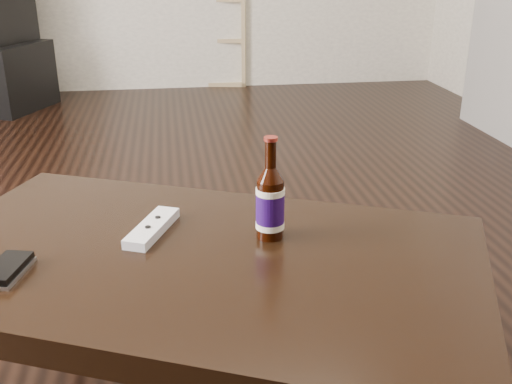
{
  "coord_description": "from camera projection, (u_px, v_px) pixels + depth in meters",
  "views": [
    {
      "loc": [
        0.35,
        -1.7,
        1.0
      ],
      "look_at": [
        0.52,
        -0.57,
        0.54
      ],
      "focal_mm": 42.0,
      "sensor_mm": 36.0,
      "label": 1
    }
  ],
  "objects": [
    {
      "name": "phone",
      "position": [
        7.0,
        270.0,
        1.13
      ],
      "size": [
        0.09,
        0.13,
        0.02
      ],
      "rotation": [
        0.0,
        0.0,
        -0.25
      ],
      "color": "#A8A8AA",
      "rests_on": "coffee_table"
    },
    {
      "name": "floor",
      "position": [
        66.0,
        293.0,
        1.89
      ],
      "size": [
        5.0,
        6.0,
        0.01
      ],
      "primitive_type": "cube",
      "color": "black",
      "rests_on": "ground"
    },
    {
      "name": "remote",
      "position": [
        152.0,
        228.0,
        1.3
      ],
      "size": [
        0.12,
        0.19,
        0.02
      ],
      "rotation": [
        0.0,
        0.0,
        -0.41
      ],
      "color": "silver",
      "rests_on": "coffee_table"
    },
    {
      "name": "coffee_table",
      "position": [
        196.0,
        278.0,
        1.23
      ],
      "size": [
        1.32,
        1.07,
        0.43
      ],
      "rotation": [
        0.0,
        0.0,
        -0.41
      ],
      "color": "black",
      "rests_on": "floor"
    },
    {
      "name": "beer_bottle",
      "position": [
        270.0,
        203.0,
        1.25
      ],
      "size": [
        0.08,
        0.08,
        0.22
      ],
      "rotation": [
        0.0,
        0.0,
        0.41
      ],
      "color": "black",
      "rests_on": "coffee_table"
    }
  ]
}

